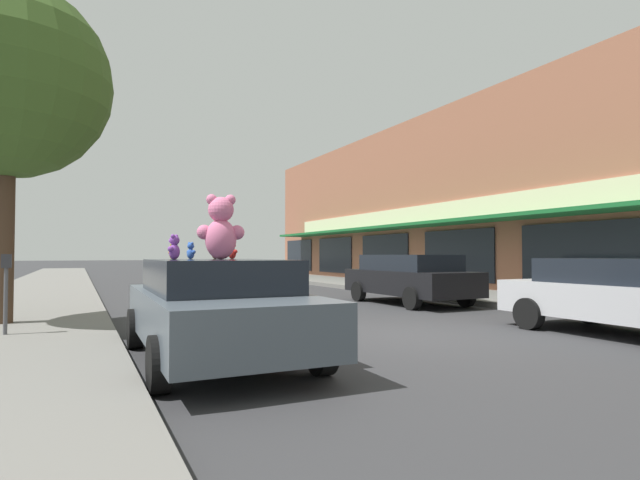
# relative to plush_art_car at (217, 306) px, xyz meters

# --- Properties ---
(ground_plane) EXTENTS (260.00, 260.00, 0.00)m
(ground_plane) POSITION_rel_plush_art_car_xyz_m (3.55, 0.59, -0.73)
(ground_plane) COLOR #333335
(sidewalk_far) EXTENTS (3.46, 90.00, 0.17)m
(sidewalk_far) POSITION_rel_plush_art_car_xyz_m (9.93, 0.59, -0.65)
(sidewalk_far) COLOR slate
(sidewalk_far) RESTS_ON ground_plane
(storefront_row) EXTENTS (12.46, 36.11, 7.52)m
(storefront_row) POSITION_rel_plush_art_car_xyz_m (17.10, 8.45, 3.03)
(storefront_row) COLOR #9E6047
(storefront_row) RESTS_ON ground_plane
(plush_art_car) EXTENTS (2.10, 4.43, 1.36)m
(plush_art_car) POSITION_rel_plush_art_car_xyz_m (0.00, 0.00, 0.00)
(plush_art_car) COLOR #4C5660
(plush_art_car) RESTS_ON ground_plane
(teddy_bear_giant) EXTENTS (0.71, 0.48, 0.94)m
(teddy_bear_giant) POSITION_rel_plush_art_car_xyz_m (0.15, 0.37, 1.08)
(teddy_bear_giant) COLOR pink
(teddy_bear_giant) RESTS_ON plush_art_car
(teddy_bear_blue) EXTENTS (0.15, 0.20, 0.26)m
(teddy_bear_blue) POSITION_rel_plush_art_car_xyz_m (-0.16, 0.99, 0.76)
(teddy_bear_blue) COLOR blue
(teddy_bear_blue) RESTS_ON plush_art_car
(teddy_bear_red) EXTENTS (0.15, 0.21, 0.28)m
(teddy_bear_red) POSITION_rel_plush_art_car_xyz_m (0.45, 0.84, 0.76)
(teddy_bear_red) COLOR red
(teddy_bear_red) RESTS_ON plush_art_car
(teddy_bear_teal) EXTENTS (0.15, 0.16, 0.23)m
(teddy_bear_teal) POSITION_rel_plush_art_car_xyz_m (-0.45, 0.65, 0.74)
(teddy_bear_teal) COLOR teal
(teddy_bear_teal) RESTS_ON plush_art_car
(teddy_bear_purple) EXTENTS (0.22, 0.25, 0.35)m
(teddy_bear_purple) POSITION_rel_plush_art_car_xyz_m (-0.52, 0.26, 0.80)
(teddy_bear_purple) COLOR purple
(teddy_bear_purple) RESTS_ON plush_art_car
(teddy_bear_orange) EXTENTS (0.15, 0.16, 0.23)m
(teddy_bear_orange) POSITION_rel_plush_art_car_xyz_m (-0.46, 0.75, 0.74)
(teddy_bear_orange) COLOR orange
(teddy_bear_orange) RESTS_ON plush_art_car
(teddy_bear_brown) EXTENTS (0.17, 0.13, 0.22)m
(teddy_bear_brown) POSITION_rel_plush_art_car_xyz_m (0.21, 0.94, 0.74)
(teddy_bear_brown) COLOR olive
(teddy_bear_brown) RESTS_ON plush_art_car
(parked_car_far_left) EXTENTS (2.01, 4.05, 1.36)m
(parked_car_far_left) POSITION_rel_plush_art_car_xyz_m (6.97, -1.12, 0.01)
(parked_car_far_left) COLOR #B7B7BC
(parked_car_far_left) RESTS_ON ground_plane
(parked_car_far_center) EXTENTS (2.00, 4.39, 1.43)m
(parked_car_far_center) POSITION_rel_plush_art_car_xyz_m (6.97, 5.20, 0.05)
(parked_car_far_center) COLOR black
(parked_car_far_center) RESTS_ON ground_plane
(street_tree) EXTENTS (3.70, 3.70, 6.39)m
(street_tree) POSITION_rel_plush_art_car_xyz_m (-2.93, 4.15, 3.96)
(street_tree) COLOR #473323
(street_tree) RESTS_ON sidewalk_near
(parking_meter) EXTENTS (0.14, 0.10, 1.27)m
(parking_meter) POSITION_rel_plush_art_car_xyz_m (-2.72, 2.58, 0.25)
(parking_meter) COLOR #4C4C51
(parking_meter) RESTS_ON sidewalk_near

